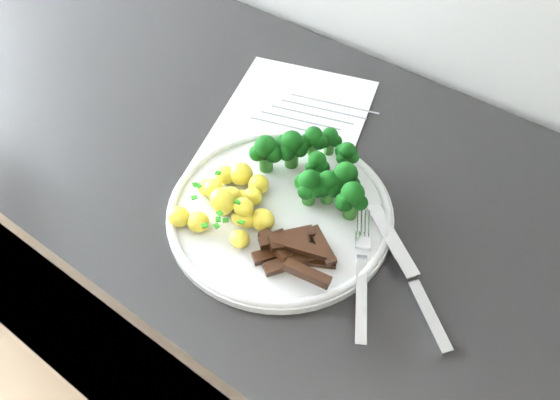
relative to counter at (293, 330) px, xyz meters
The scene contains 8 objects.
counter is the anchor object (origin of this frame).
recipe_paper 0.45m from the counter, 134.36° to the left, with size 0.29×0.34×0.00m.
plate 0.45m from the counter, 73.14° to the right, with size 0.29×0.29×0.02m.
broccoli 0.48m from the counter, ahead, with size 0.17×0.12×0.06m.
potatoes 0.47m from the counter, 105.63° to the right, with size 0.12×0.13×0.04m.
beef_strips 0.48m from the counter, 57.06° to the right, with size 0.11×0.09×0.03m.
fork 0.49m from the counter, 31.77° to the right, with size 0.10×0.17×0.02m.
knife 0.50m from the counter, 18.12° to the right, with size 0.18×0.14×0.02m.
Camera 1 is at (0.23, 1.24, 1.43)m, focal length 36.83 mm.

